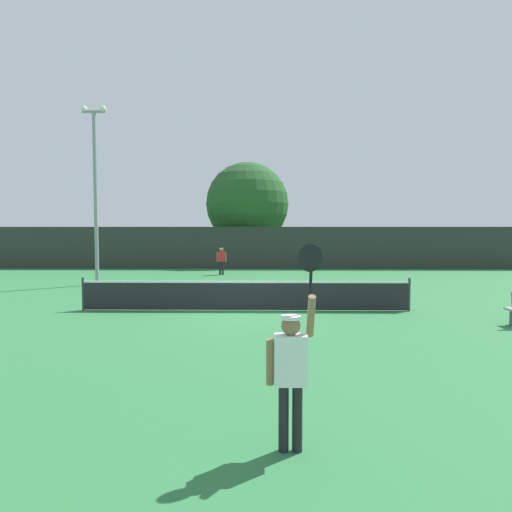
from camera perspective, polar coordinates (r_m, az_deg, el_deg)
ground_plane at (r=14.30m, az=-1.42°, el=-7.11°), size 120.00×120.00×0.00m
tennis_net at (r=14.21m, az=-1.42°, el=-5.07°), size 10.64×0.08×1.07m
perimeter_fence at (r=29.82m, az=-0.20°, el=1.08°), size 39.55×0.12×2.85m
player_serving at (r=5.25m, az=4.65°, el=-13.55°), size 0.67×0.39×2.44m
player_receiving at (r=25.72m, az=-4.53°, el=-0.33°), size 0.57×0.23×1.57m
tennis_ball at (r=15.74m, az=2.57°, el=-6.02°), size 0.07×0.07×0.07m
light_pole at (r=22.30m, az=-20.17°, el=8.75°), size 1.18×0.28×8.42m
large_tree at (r=33.64m, az=-1.14°, el=6.77°), size 6.30×6.30×7.78m
parked_car_near at (r=37.15m, az=-3.69°, el=0.51°), size 1.95×4.22×1.69m
parked_car_mid at (r=36.41m, az=2.27°, el=0.46°), size 2.21×4.33×1.69m
parked_car_far at (r=37.27m, az=14.74°, el=0.41°), size 1.98×4.23×1.69m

